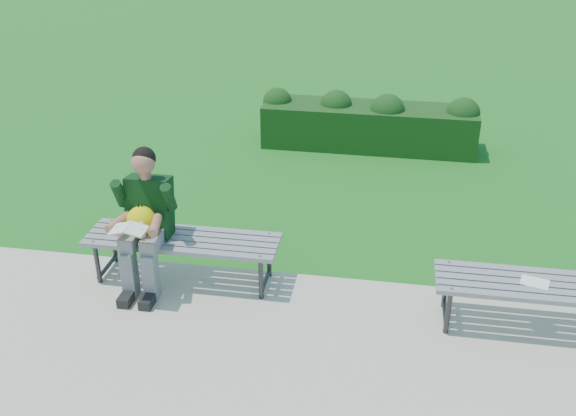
# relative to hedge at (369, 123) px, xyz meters

# --- Properties ---
(ground) EXTENTS (80.00, 80.00, 0.00)m
(ground) POSITION_rel_hedge_xyz_m (-0.31, -3.55, -0.36)
(ground) COLOR #377223
(ground) RESTS_ON ground
(walkway) EXTENTS (30.00, 3.50, 0.02)m
(walkway) POSITION_rel_hedge_xyz_m (-0.31, -5.30, -0.35)
(walkway) COLOR #BAB19B
(walkway) RESTS_ON ground
(hedge) EXTENTS (3.06, 0.78, 0.81)m
(hedge) POSITION_rel_hedge_xyz_m (0.00, 0.00, 0.00)
(hedge) COLOR #193611
(hedge) RESTS_ON ground
(bench_left) EXTENTS (1.80, 0.50, 0.46)m
(bench_left) POSITION_rel_hedge_xyz_m (-1.53, -3.81, 0.06)
(bench_left) COLOR gray
(bench_left) RESTS_ON walkway
(bench_right) EXTENTS (1.80, 0.50, 0.46)m
(bench_right) POSITION_rel_hedge_xyz_m (1.66, -4.05, 0.06)
(bench_right) COLOR gray
(bench_right) RESTS_ON walkway
(seated_boy) EXTENTS (0.56, 0.76, 1.31)m
(seated_boy) POSITION_rel_hedge_xyz_m (-1.83, -3.91, 0.35)
(seated_boy) COLOR gray
(seated_boy) RESTS_ON walkway
(paper_sheet) EXTENTS (0.26, 0.22, 0.01)m
(paper_sheet) POSITION_rel_hedge_xyz_m (1.56, -4.05, 0.11)
(paper_sheet) COLOR white
(paper_sheet) RESTS_ON bench_right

